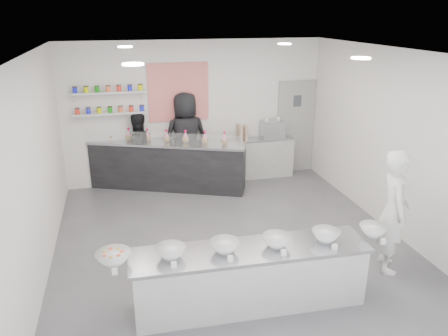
# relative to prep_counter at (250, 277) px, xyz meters

# --- Properties ---
(floor) EXTENTS (6.00, 6.00, 0.00)m
(floor) POSITION_rel_prep_counter_xyz_m (0.17, 1.56, -0.40)
(floor) COLOR #515156
(floor) RESTS_ON ground
(ceiling) EXTENTS (6.00, 6.00, 0.00)m
(ceiling) POSITION_rel_prep_counter_xyz_m (0.17, 1.56, 2.60)
(ceiling) COLOR white
(ceiling) RESTS_ON floor
(back_wall) EXTENTS (5.50, 0.00, 5.50)m
(back_wall) POSITION_rel_prep_counter_xyz_m (0.17, 4.56, 1.10)
(back_wall) COLOR white
(back_wall) RESTS_ON floor
(left_wall) EXTENTS (0.00, 6.00, 6.00)m
(left_wall) POSITION_rel_prep_counter_xyz_m (-2.58, 1.56, 1.10)
(left_wall) COLOR white
(left_wall) RESTS_ON floor
(right_wall) EXTENTS (0.00, 6.00, 6.00)m
(right_wall) POSITION_rel_prep_counter_xyz_m (2.92, 1.56, 1.10)
(right_wall) COLOR white
(right_wall) RESTS_ON floor
(back_door) EXTENTS (0.88, 0.04, 2.10)m
(back_door) POSITION_rel_prep_counter_xyz_m (2.47, 4.53, 0.65)
(back_door) COLOR gray
(back_door) RESTS_ON floor
(pattern_panel) EXTENTS (1.25, 0.03, 1.20)m
(pattern_panel) POSITION_rel_prep_counter_xyz_m (-0.18, 4.54, 1.55)
(pattern_panel) COLOR red
(pattern_panel) RESTS_ON back_wall
(jar_shelf_lower) EXTENTS (1.45, 0.22, 0.04)m
(jar_shelf_lower) POSITION_rel_prep_counter_xyz_m (-1.58, 4.46, 1.20)
(jar_shelf_lower) COLOR silver
(jar_shelf_lower) RESTS_ON back_wall
(jar_shelf_upper) EXTENTS (1.45, 0.22, 0.04)m
(jar_shelf_upper) POSITION_rel_prep_counter_xyz_m (-1.58, 4.46, 1.62)
(jar_shelf_upper) COLOR silver
(jar_shelf_upper) RESTS_ON back_wall
(preserve_jars) EXTENTS (1.45, 0.10, 0.56)m
(preserve_jars) POSITION_rel_prep_counter_xyz_m (-1.58, 4.44, 1.48)
(preserve_jars) COLOR #F73826
(preserve_jars) RESTS_ON jar_shelf_lower
(downlight_0) EXTENTS (0.24, 0.24, 0.02)m
(downlight_0) POSITION_rel_prep_counter_xyz_m (-1.23, 0.56, 2.58)
(downlight_0) COLOR white
(downlight_0) RESTS_ON ceiling
(downlight_1) EXTENTS (0.24, 0.24, 0.02)m
(downlight_1) POSITION_rel_prep_counter_xyz_m (1.57, 0.56, 2.58)
(downlight_1) COLOR white
(downlight_1) RESTS_ON ceiling
(downlight_2) EXTENTS (0.24, 0.24, 0.02)m
(downlight_2) POSITION_rel_prep_counter_xyz_m (-1.23, 3.16, 2.58)
(downlight_2) COLOR white
(downlight_2) RESTS_ON ceiling
(downlight_3) EXTENTS (0.24, 0.24, 0.02)m
(downlight_3) POSITION_rel_prep_counter_xyz_m (1.57, 3.16, 2.58)
(downlight_3) COLOR white
(downlight_3) RESTS_ON ceiling
(prep_counter) EXTENTS (2.97, 0.78, 0.80)m
(prep_counter) POSITION_rel_prep_counter_xyz_m (0.00, 0.00, 0.00)
(prep_counter) COLOR #A8A8A3
(prep_counter) RESTS_ON floor
(back_bar) EXTENTS (3.23, 1.81, 1.01)m
(back_bar) POSITION_rel_prep_counter_xyz_m (-0.52, 4.16, 0.10)
(back_bar) COLOR black
(back_bar) RESTS_ON floor
(sneeze_guard) EXTENTS (2.97, 1.25, 0.28)m
(sneeze_guard) POSITION_rel_prep_counter_xyz_m (-0.63, 3.90, 0.75)
(sneeze_guard) COLOR white
(sneeze_guard) RESTS_ON back_bar
(espresso_ledge) EXTENTS (1.19, 0.38, 0.88)m
(espresso_ledge) POSITION_rel_prep_counter_xyz_m (1.72, 4.34, 0.04)
(espresso_ledge) COLOR #A8A8A3
(espresso_ledge) RESTS_ON floor
(espresso_machine) EXTENTS (0.49, 0.34, 0.37)m
(espresso_machine) POSITION_rel_prep_counter_xyz_m (1.84, 4.34, 0.67)
(espresso_machine) COLOR #93969E
(espresso_machine) RESTS_ON espresso_ledge
(cup_stacks) EXTENTS (0.24, 0.24, 0.32)m
(cup_stacks) POSITION_rel_prep_counter_xyz_m (1.17, 4.34, 0.64)
(cup_stacks) COLOR tan
(cup_stacks) RESTS_ON espresso_ledge
(prep_bowls) EXTENTS (3.62, 0.59, 0.14)m
(prep_bowls) POSITION_rel_prep_counter_xyz_m (0.00, 0.00, 0.47)
(prep_bowls) COLOR white
(prep_bowls) RESTS_ON prep_counter
(label_cards) EXTENTS (3.31, 0.04, 0.07)m
(label_cards) POSITION_rel_prep_counter_xyz_m (0.02, -0.50, 0.44)
(label_cards) COLOR white
(label_cards) RESTS_ON prep_counter
(cookie_bags) EXTENTS (2.40, 1.12, 0.26)m
(cookie_bags) POSITION_rel_prep_counter_xyz_m (-0.52, 4.16, 0.74)
(cookie_bags) COLOR pink
(cookie_bags) RESTS_ON back_bar
(woman_prep) EXTENTS (0.63, 0.76, 1.79)m
(woman_prep) POSITION_rel_prep_counter_xyz_m (2.18, 0.34, 0.50)
(woman_prep) COLOR white
(woman_prep) RESTS_ON floor
(staff_left) EXTENTS (0.90, 0.77, 1.59)m
(staff_left) POSITION_rel_prep_counter_xyz_m (-1.10, 4.41, 0.39)
(staff_left) COLOR black
(staff_left) RESTS_ON floor
(staff_right) EXTENTS (1.05, 0.77, 1.97)m
(staff_right) POSITION_rel_prep_counter_xyz_m (-0.08, 4.41, 0.59)
(staff_right) COLOR black
(staff_right) RESTS_ON floor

